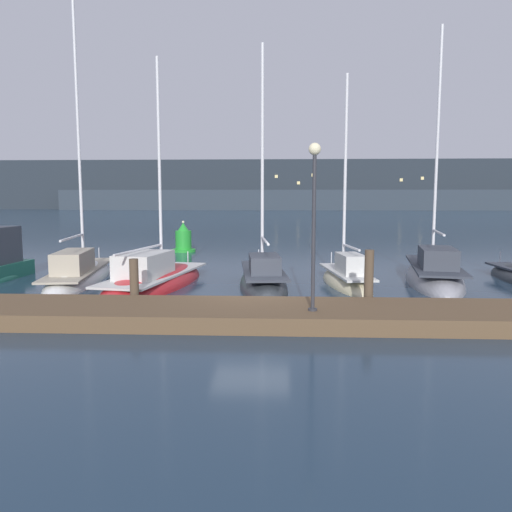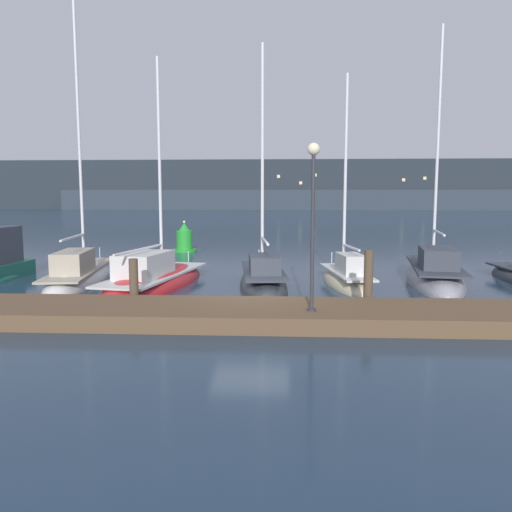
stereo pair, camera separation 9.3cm
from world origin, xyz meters
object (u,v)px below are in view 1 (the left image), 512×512
Objects in this scene: sailboat_berth_2 at (80,277)px; dock_lamppost at (314,201)px; sailboat_berth_6 at (434,279)px; sailboat_berth_4 at (263,285)px; sailboat_berth_5 at (346,281)px; channel_buoy at (183,240)px; sailboat_berth_3 at (154,283)px.

sailboat_berth_2 is 2.95× the size of dock_lamppost.
dock_lamppost is (-5.37, -7.29, 3.21)m from sailboat_berth_6.
sailboat_berth_2 is 1.31× the size of sailboat_berth_4.
sailboat_berth_2 is at bearing 176.80° from sailboat_berth_5.
sailboat_berth_2 is at bearing -101.17° from channel_buoy.
sailboat_berth_3 reaches higher than sailboat_berth_5.
channel_buoy is at bearing 138.90° from sailboat_berth_6.
sailboat_berth_5 is (7.44, 0.60, 0.04)m from sailboat_berth_3.
sailboat_berth_5 is (3.23, 0.72, 0.04)m from sailboat_berth_4.
sailboat_berth_5 is 1.99× the size of dock_lamppost.
sailboat_berth_3 is at bearing -19.42° from sailboat_berth_2.
sailboat_berth_2 reaches higher than sailboat_berth_4.
sailboat_berth_6 is at bearing 7.81° from sailboat_berth_3.
sailboat_berth_2 is 14.53m from sailboat_berth_6.
sailboat_berth_5 is 3.76m from sailboat_berth_6.
dock_lamppost is (5.71, -5.77, 3.21)m from sailboat_berth_3.
sailboat_berth_6 is 5.66× the size of channel_buoy.
sailboat_berth_4 is 3.31m from sailboat_berth_5.
sailboat_berth_4 is at bearing -166.62° from sailboat_berth_6.
sailboat_berth_3 is at bearing -175.36° from sailboat_berth_5.
sailboat_berth_4 is 6.67m from dock_lamppost.
dock_lamppost is (1.51, -5.65, 3.21)m from sailboat_berth_4.
channel_buoy is at bearing 95.83° from sailboat_berth_3.
sailboat_berth_3 is 2.17× the size of dock_lamppost.
sailboat_berth_5 is at bearing 74.84° from dock_lamppost.
sailboat_berth_2 reaches higher than dock_lamppost.
sailboat_berth_3 reaches higher than dock_lamppost.
sailboat_berth_6 is at bearing 53.60° from dock_lamppost.
sailboat_berth_5 reaches higher than dock_lamppost.
sailboat_berth_2 is 11.94m from dock_lamppost.
sailboat_berth_5 is 4.45× the size of channel_buoy.
sailboat_berth_4 reaches higher than sailboat_berth_3.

